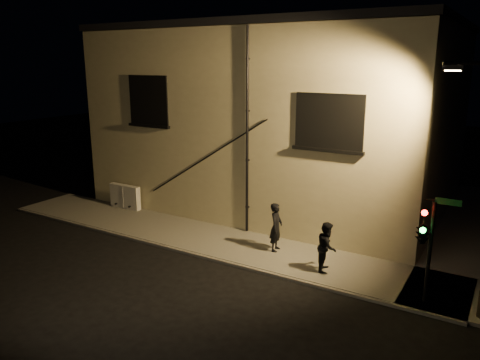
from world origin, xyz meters
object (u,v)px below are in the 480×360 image
Objects in this scene: utility_cabinet at (125,196)px; traffic_signal at (424,232)px; pedestrian_a at (276,227)px; pedestrian_b at (327,247)px.

utility_cabinet is 0.54× the size of traffic_signal.
pedestrian_a is 5.69m from traffic_signal.
pedestrian_b is at bearing 168.71° from traffic_signal.
utility_cabinet is 11.12m from pedestrian_b.
pedestrian_a is at bearing 166.49° from traffic_signal.
utility_cabinet is 14.38m from traffic_signal.
traffic_signal is at bearing -112.32° from pedestrian_a.
traffic_signal is (3.12, -0.62, 1.32)m from pedestrian_b.
pedestrian_b reaches higher than utility_cabinet.
pedestrian_a is at bearing 59.50° from pedestrian_b.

